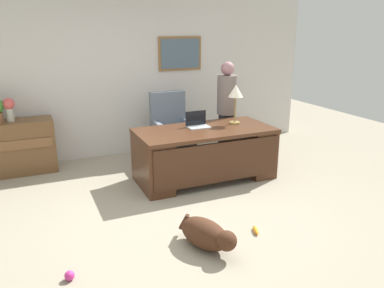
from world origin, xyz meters
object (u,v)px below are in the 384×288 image
Objects in this scene: armchair at (171,131)px; vase_with_flowers at (9,107)px; person_standing at (226,110)px; dog_lying at (207,234)px; desk at (206,152)px; credenza at (3,149)px; desk_lamp at (236,93)px; dog_toy_bone at (256,230)px; laptop at (197,123)px; dog_toy_ball at (69,276)px.

vase_with_flowers reaches higher than armchair.
person_standing reaches higher than armchair.
dog_lying is (-0.64, -2.70, -0.34)m from armchair.
desk is 1.08m from person_standing.
credenza is 2.55× the size of desk_lamp.
dog_lying is 0.64m from dog_toy_bone.
laptop is (-0.76, -0.52, -0.02)m from person_standing.
armchair is at bearing 89.64° from dog_toy_bone.
desk_lamp is at bearing -3.55° from laptop.
desk is at bearing 38.03° from dog_toy_ball.
person_standing is 5.07× the size of laptop.
dog_toy_ball is at bearing -178.57° from dog_toy_bone.
laptop reaches higher than dog_lying.
dog_lying is (-1.49, -2.38, -0.68)m from person_standing.
person_standing reaches higher than laptop.
credenza is at bearing 130.19° from dog_toy_bone.
dog_toy_ball is (0.41, -3.05, -0.98)m from vase_with_flowers.
person_standing reaches higher than dog_lying.
armchair is at bearing 76.64° from dog_lying.
desk_lamp is 3.33m from vase_with_flowers.
vase_with_flowers is (-1.75, 3.07, 0.87)m from dog_lying.
desk_lamp reaches higher than laptop.
person_standing is 18.20× the size of dog_toy_ball.
desk_lamp reaches higher than dog_lying.
armchair is 0.70× the size of person_standing.
credenza is 4.31× the size of vase_with_flowers.
dog_lying is at bearing -0.87° from dog_toy_ball.
armchair reaches higher than desk.
desk_lamp is 3.22× the size of dog_toy_bone.
credenza is 1.31× the size of armchair.
dog_lying is at bearing -58.11° from credenza.
desk_lamp is (0.69, -0.88, 0.71)m from armchair.
vase_with_flowers is at bearing 171.15° from armchair.
credenza is at bearing -179.54° from vase_with_flowers.
dog_toy_ball is at bearing 179.13° from dog_lying.
laptop is at bearing 86.49° from dog_toy_bone.
laptop is (0.09, -0.84, 0.31)m from armchair.
person_standing is 2.59m from dog_toy_bone.
desk reaches higher than dog_toy_ball.
armchair is 0.90m from laptop.
dog_toy_ball is at bearing -146.02° from desk_lamp.
laptop is at bearing 176.45° from desk_lamp.
armchair is 6.24× the size of dog_toy_bone.
laptop is 1.76× the size of dog_toy_bone.
armchair is 3.28× the size of vase_with_flowers.
vase_with_flowers reaches higher than dog_toy_bone.
credenza is at bearing 171.74° from armchair.
person_standing is at bearing -20.94° from armchair.
laptop is 3.59× the size of dog_toy_ball.
dog_lying is 3.99× the size of dog_toy_bone.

